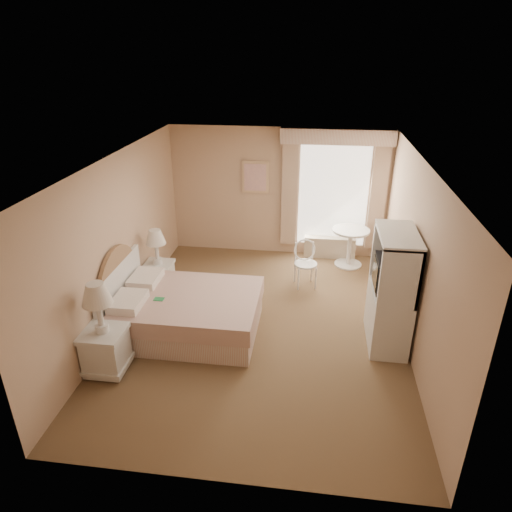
# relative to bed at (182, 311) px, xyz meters

# --- Properties ---
(room) EXTENTS (4.21, 5.51, 2.51)m
(room) POSITION_rel_bed_xyz_m (1.13, 0.27, 0.92)
(room) COLOR brown
(room) RESTS_ON ground
(window) EXTENTS (2.05, 0.22, 2.51)m
(window) POSITION_rel_bed_xyz_m (2.18, 2.93, 1.01)
(window) COLOR white
(window) RESTS_ON room
(framed_art) EXTENTS (0.52, 0.04, 0.62)m
(framed_art) POSITION_rel_bed_xyz_m (0.68, 2.99, 1.22)
(framed_art) COLOR tan
(framed_art) RESTS_ON room
(bed) EXTENTS (2.07, 1.56, 1.38)m
(bed) POSITION_rel_bed_xyz_m (0.00, 0.00, 0.00)
(bed) COLOR tan
(bed) RESTS_ON room
(nightstand_near) EXTENTS (0.52, 0.52, 1.27)m
(nightstand_near) POSITION_rel_bed_xyz_m (-0.71, -1.03, 0.15)
(nightstand_near) COLOR silver
(nightstand_near) RESTS_ON room
(nightstand_far) EXTENTS (0.46, 0.46, 1.12)m
(nightstand_far) POSITION_rel_bed_xyz_m (-0.71, 1.08, 0.09)
(nightstand_far) COLOR silver
(nightstand_far) RESTS_ON room
(round_table) EXTENTS (0.69, 0.69, 0.73)m
(round_table) POSITION_rel_bed_xyz_m (2.54, 2.57, 0.16)
(round_table) COLOR silver
(round_table) RESTS_ON room
(cafe_chair) EXTENTS (0.48, 0.48, 0.82)m
(cafe_chair) POSITION_rel_bed_xyz_m (1.72, 1.69, 0.14)
(cafe_chair) COLOR silver
(cafe_chair) RESTS_ON room
(armoire) EXTENTS (0.50, 1.00, 1.67)m
(armoire) POSITION_rel_bed_xyz_m (2.94, 0.12, 0.36)
(armoire) COLOR silver
(armoire) RESTS_ON room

